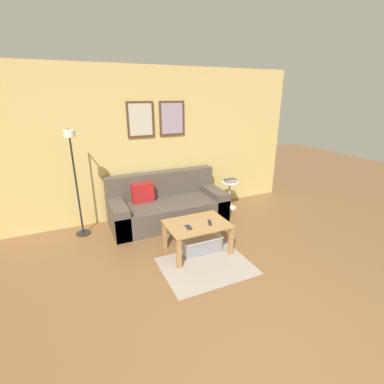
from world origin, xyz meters
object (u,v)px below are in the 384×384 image
Objects in this scene: floor_lamp at (75,173)px; remote_control at (210,223)px; book_stack at (230,180)px; coffee_table at (197,229)px; side_table at (229,193)px; cell_phone at (189,227)px; storage_bin at (199,242)px; couch at (167,206)px.

remote_control is at bearing -36.54° from floor_lamp.
coffee_table is at bearing -136.78° from book_stack.
side_table is 1.88m from cell_phone.
remote_control is at bearing -131.27° from book_stack.
floor_lamp is at bearing 140.76° from cell_phone.
book_stack is at bearing 69.12° from remote_control.
coffee_table is 1.47× the size of storage_bin.
remote_control is at bearing -24.59° from coffee_table.
remote_control is 0.32m from cell_phone.
coffee_table is 6.03× the size of cell_phone.
side_table is (1.29, 0.04, 0.04)m from couch.
couch reaches higher than remote_control.
side_table is at bearing 1.57° from couch.
cell_phone is (-0.21, -0.10, 0.32)m from storage_bin.
couch reaches higher than cell_phone.
coffee_table is 1.71m from side_table.
remote_control is (-1.10, -1.26, -0.11)m from book_stack.
storage_bin is 2.52× the size of book_stack.
side_table is 3.79× the size of cell_phone.
book_stack is 1.90m from cell_phone.
side_table is (2.68, 0.07, -0.72)m from floor_lamp.
book_stack is at bearing 1.83° from floor_lamp.
coffee_table is 0.19m from cell_phone.
couch is at bearing 87.77° from cell_phone.
couch is 8.53× the size of book_stack.
couch is at bearing 91.84° from coffee_table.
storage_bin is 0.35× the size of floor_lamp.
side_table is at bearing 44.87° from cell_phone.
side_table is at bearing 69.02° from remote_control.
floor_lamp is at bearing 142.31° from coffee_table.
couch is 1.11m from storage_bin.
side_table is (1.25, 1.17, -0.04)m from coffee_table.
side_table is (1.20, 1.14, 0.20)m from storage_bin.
cell_phone is at bearing -155.87° from coffee_table.
coffee_table is (0.04, -1.13, 0.08)m from couch.
coffee_table is at bearing -146.05° from storage_bin.
floor_lamp is 11.83× the size of cell_phone.
book_stack is 1.68m from remote_control.
floor_lamp reaches higher than couch.
side_table is 0.24m from book_stack.
cell_phone is at bearing -42.77° from floor_lamp.
side_table reaches higher than coffee_table.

